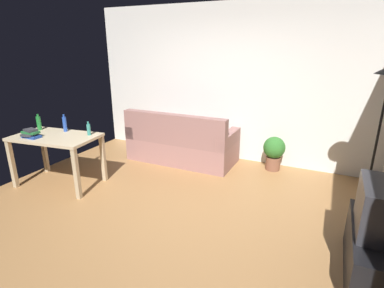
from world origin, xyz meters
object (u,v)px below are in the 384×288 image
bottle_blue (65,124)px  potted_plant (274,151)px  bottle_green (39,123)px  tv_stand (375,255)px  book_stack (31,134)px  desk (56,143)px  bottle_tall (89,129)px  couch (181,145)px

bottle_blue → potted_plant: bearing=31.0°
bottle_green → bottle_blue: (0.43, 0.11, 0.01)m
tv_stand → bottle_green: bottle_green is taller
potted_plant → book_stack: size_ratio=2.15×
desk → potted_plant: bearing=27.6°
potted_plant → tv_stand: bearing=-58.8°
tv_stand → potted_plant: (-1.30, 2.15, 0.09)m
potted_plant → bottle_green: bottle_green is taller
tv_stand → book_stack: (-4.32, 0.01, 0.58)m
potted_plant → bottle_green: 3.77m
desk → bottle_green: 0.53m
bottle_tall → book_stack: size_ratio=0.76×
desk → bottle_tall: bottle_tall is taller
tv_stand → bottle_blue: size_ratio=4.16×
bottle_tall → bottle_green: bearing=-173.1°
bottle_blue → bottle_tall: size_ratio=1.31×
bottle_green → bottle_tall: bearing=6.9°
tv_stand → desk: desk is taller
tv_stand → book_stack: size_ratio=4.15×
potted_plant → bottle_green: (-3.26, -1.80, 0.54)m
tv_stand → desk: (-4.10, 0.22, 0.41)m
couch → bottle_green: (-1.68, -1.49, 0.56)m
couch → desk: size_ratio=1.48×
bottle_blue → bottle_green: bearing=-166.2°
couch → book_stack: 2.38m
tv_stand → desk: 4.12m
couch → desk: (-1.21, -1.62, 0.34)m
tv_stand → bottle_tall: bottle_tall is taller
couch → bottle_green: 2.32m
potted_plant → bottle_blue: bottle_blue is taller
potted_plant → bottle_blue: 3.35m
tv_stand → potted_plant: bearing=31.2°
desk → potted_plant: 3.41m
bottle_green → couch: bearing=41.6°
tv_stand → potted_plant: potted_plant is taller
book_stack → bottle_tall: bearing=34.3°
bottle_blue → book_stack: bearing=-113.2°
potted_plant → couch: bearing=-168.8°
bottle_green → book_stack: (0.24, -0.34, -0.05)m
desk → bottle_green: bearing=157.9°
book_stack → couch: bearing=51.8°
couch → bottle_blue: (-1.25, -1.38, 0.57)m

